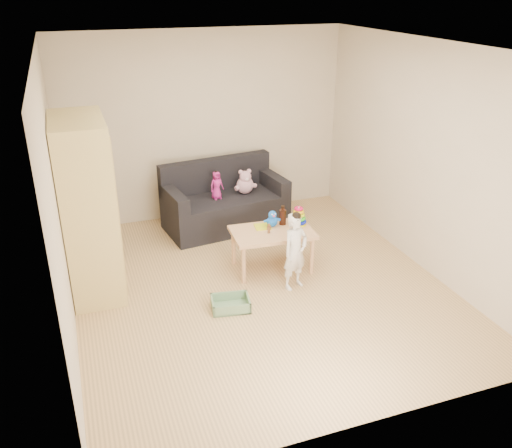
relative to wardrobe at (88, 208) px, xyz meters
name	(u,v)px	position (x,y,z in m)	size (l,w,h in m)	color
room	(260,177)	(1.72, -0.59, 0.34)	(4.50, 4.50, 4.50)	tan
wardrobe	(88,208)	(0.00, 0.00, 0.00)	(0.53, 1.07, 1.92)	#DBC778
sofa	(226,212)	(1.83, 1.07, -0.73)	(1.63, 0.81, 0.46)	black
play_table	(272,250)	(2.00, -0.27, -0.71)	(0.94, 0.60, 0.50)	tan
storage_bin	(231,303)	(1.28, -0.94, -0.90)	(0.40, 0.30, 0.12)	gray
toddler	(295,252)	(2.09, -0.75, -0.53)	(0.32, 0.21, 0.86)	white
pink_bear	(245,183)	(2.12, 1.09, -0.36)	(0.25, 0.22, 0.29)	#D59DB7
doll	(217,186)	(1.70, 1.02, -0.31)	(0.19, 0.13, 0.38)	#C2248E
ring_stacker	(298,218)	(2.36, -0.21, -0.37)	(0.20, 0.20, 0.23)	#EEF50C
brown_bottle	(283,216)	(2.18, -0.13, -0.36)	(0.08, 0.08, 0.24)	black
blue_plush	(272,218)	(2.05, -0.15, -0.36)	(0.17, 0.13, 0.20)	#1C6FFF
wooden_figure	(269,228)	(1.94, -0.31, -0.40)	(0.05, 0.04, 0.12)	brown
yellow_book	(263,227)	(1.93, -0.14, -0.46)	(0.18, 0.18, 0.01)	#D1DB17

